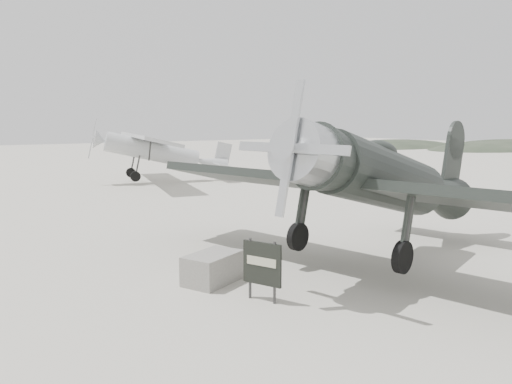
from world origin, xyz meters
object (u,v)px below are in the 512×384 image
Objects in this scene: lowwing_monoplane at (389,181)px; sign_board at (262,265)px; equipment_block at (213,268)px; highwing_monoplane at (158,148)px.

sign_board is (-4.53, -0.54, -1.47)m from lowwing_monoplane.
sign_board is (0.27, -1.71, 0.45)m from equipment_block.
lowwing_monoplane reaches higher than highwing_monoplane.
lowwing_monoplane reaches higher than equipment_block.
highwing_monoplane reaches higher than equipment_block.
highwing_monoplane is 22.53m from sign_board.
highwing_monoplane is at bearing 70.65° from lowwing_monoplane.
lowwing_monoplane is at bearing -82.35° from highwing_monoplane.
sign_board is at bearing -93.76° from highwing_monoplane.
sign_board is (-6.70, -21.46, -1.41)m from highwing_monoplane.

